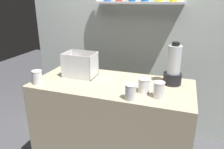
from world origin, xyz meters
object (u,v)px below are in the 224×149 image
juice_cup_orange_middle (144,86)px  juice_cup_beet_right (159,91)px  juice_cup_beet_far_left (37,78)px  carrot_display_bin (80,69)px  blender_pitcher (173,68)px  juice_cup_beet_left (130,93)px

juice_cup_orange_middle → juice_cup_beet_right: bearing=-24.7°
juice_cup_beet_far_left → juice_cup_beet_right: (1.03, 0.06, 0.00)m
carrot_display_bin → juice_cup_beet_far_left: bearing=-132.3°
blender_pitcher → juice_cup_beet_left: 0.50m
carrot_display_bin → juice_cup_orange_middle: bearing=-15.1°
juice_cup_beet_far_left → juice_cup_beet_left: (0.84, -0.04, -0.00)m
juice_cup_beet_far_left → juice_cup_orange_middle: size_ratio=1.03×
blender_pitcher → carrot_display_bin: bearing=-174.8°
juice_cup_beet_far_left → juice_cup_beet_left: size_ratio=0.99×
juice_cup_beet_left → juice_cup_orange_middle: (0.07, 0.16, 0.00)m
juice_cup_beet_right → blender_pitcher: bearing=76.0°
blender_pitcher → juice_cup_orange_middle: 0.33m
juice_cup_beet_far_left → juice_cup_beet_right: bearing=3.5°
juice_cup_orange_middle → juice_cup_beet_right: size_ratio=0.92×
juice_cup_beet_right → juice_cup_beet_far_left: bearing=-176.5°
carrot_display_bin → juice_cup_beet_far_left: 0.40m
carrot_display_bin → blender_pitcher: bearing=5.2°
blender_pitcher → juice_cup_beet_right: bearing=-104.0°
juice_cup_beet_far_left → juice_cup_orange_middle: 0.92m
juice_cup_beet_far_left → blender_pitcher: bearing=18.5°
juice_cup_beet_left → juice_cup_beet_right: 0.22m
juice_cup_orange_middle → carrot_display_bin: bearing=164.9°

